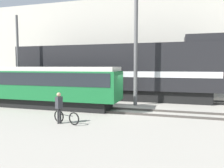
{
  "coord_description": "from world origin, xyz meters",
  "views": [
    {
      "loc": [
        3.2,
        -15.23,
        3.11
      ],
      "look_at": [
        -1.25,
        0.07,
        1.8
      ],
      "focal_mm": 35.0,
      "sensor_mm": 36.0,
      "label": 1
    }
  ],
  "objects_px": {
    "streetcar": "(43,84)",
    "utility_pole_center": "(136,50)",
    "bicycle": "(66,117)",
    "person": "(59,105)",
    "freight_locomotive": "(113,71)",
    "utility_pole_left": "(18,58)"
  },
  "relations": [
    {
      "from": "streetcar",
      "to": "utility_pole_center",
      "type": "distance_m",
      "value": 7.56
    },
    {
      "from": "utility_pole_left",
      "to": "utility_pole_center",
      "type": "bearing_deg",
      "value": 0.0
    },
    {
      "from": "bicycle",
      "to": "person",
      "type": "height_order",
      "value": "person"
    },
    {
      "from": "utility_pole_center",
      "to": "bicycle",
      "type": "bearing_deg",
      "value": -111.24
    },
    {
      "from": "streetcar",
      "to": "bicycle",
      "type": "distance_m",
      "value": 5.71
    },
    {
      "from": "freight_locomotive",
      "to": "utility_pole_center",
      "type": "relative_size",
      "value": 2.2
    },
    {
      "from": "freight_locomotive",
      "to": "person",
      "type": "height_order",
      "value": "freight_locomotive"
    },
    {
      "from": "freight_locomotive",
      "to": "person",
      "type": "bearing_deg",
      "value": -91.86
    },
    {
      "from": "person",
      "to": "utility_pole_left",
      "type": "xyz_separation_m",
      "value": [
        -8.03,
        6.69,
        2.84
      ]
    },
    {
      "from": "freight_locomotive",
      "to": "person",
      "type": "relative_size",
      "value": 11.25
    },
    {
      "from": "person",
      "to": "utility_pole_center",
      "type": "height_order",
      "value": "utility_pole_center"
    },
    {
      "from": "freight_locomotive",
      "to": "person",
      "type": "distance_m",
      "value": 9.6
    },
    {
      "from": "bicycle",
      "to": "utility_pole_left",
      "type": "height_order",
      "value": "utility_pole_left"
    },
    {
      "from": "person",
      "to": "utility_pole_center",
      "type": "distance_m",
      "value": 8.03
    },
    {
      "from": "freight_locomotive",
      "to": "streetcar",
      "type": "xyz_separation_m",
      "value": [
        -3.86,
        -5.55,
        -0.89
      ]
    },
    {
      "from": "utility_pole_center",
      "to": "streetcar",
      "type": "bearing_deg",
      "value": -157.02
    },
    {
      "from": "streetcar",
      "to": "utility_pole_center",
      "type": "relative_size",
      "value": 1.36
    },
    {
      "from": "streetcar",
      "to": "bicycle",
      "type": "bearing_deg",
      "value": -44.34
    },
    {
      "from": "person",
      "to": "utility_pole_left",
      "type": "relative_size",
      "value": 0.22
    },
    {
      "from": "utility_pole_left",
      "to": "utility_pole_center",
      "type": "xyz_separation_m",
      "value": [
        11.01,
        0.0,
        0.47
      ]
    },
    {
      "from": "bicycle",
      "to": "person",
      "type": "xyz_separation_m",
      "value": [
        -0.4,
        -0.05,
        0.68
      ]
    },
    {
      "from": "person",
      "to": "streetcar",
      "type": "bearing_deg",
      "value": 132.27
    }
  ]
}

